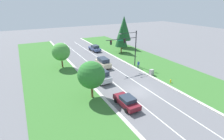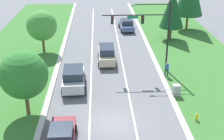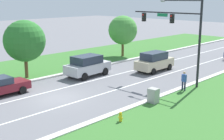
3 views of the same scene
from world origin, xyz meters
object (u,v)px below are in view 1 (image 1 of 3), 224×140
at_px(burgundy_sedan, 127,101).
at_px(oak_far_left_tree, 61,52).
at_px(slate_blue_sedan, 95,48).
at_px(fire_hydrant, 171,81).
at_px(champagne_suv, 103,62).
at_px(conifer_near_right_tree, 124,28).
at_px(oak_near_left_tree, 91,75).
at_px(conifer_far_right_tree, 121,36).
at_px(pedestrian, 138,64).
at_px(silver_suv, 101,75).
at_px(traffic_signal_mast, 128,44).
at_px(utility_cabinet, 151,72).

height_order(burgundy_sedan, oak_far_left_tree, oak_far_left_tree).
relative_size(slate_blue_sedan, fire_hydrant, 6.80).
bearing_deg(champagne_suv, conifer_near_right_tree, 44.54).
relative_size(slate_blue_sedan, oak_near_left_tree, 0.85).
distance_m(champagne_suv, conifer_far_right_tree, 12.72).
bearing_deg(conifer_near_right_tree, oak_far_left_tree, -156.67).
bearing_deg(pedestrian, champagne_suv, -23.43).
bearing_deg(champagne_suv, oak_far_left_tree, 154.52).
bearing_deg(oak_near_left_tree, slate_blue_sedan, 66.55).
distance_m(silver_suv, oak_near_left_tree, 6.37).
height_order(slate_blue_sedan, conifer_near_right_tree, conifer_near_right_tree).
height_order(silver_suv, fire_hydrant, silver_suv).
bearing_deg(silver_suv, oak_far_left_tree, 111.75).
xyz_separation_m(traffic_signal_mast, slate_blue_sedan, (-0.96, 15.61, -4.22)).
bearing_deg(burgundy_sedan, conifer_near_right_tree, 59.01).
relative_size(fire_hydrant, oak_near_left_tree, 0.13).
distance_m(conifer_far_right_tree, oak_far_left_tree, 17.66).
distance_m(traffic_signal_mast, conifer_near_right_tree, 17.46).
bearing_deg(conifer_near_right_tree, oak_near_left_tree, -129.90).
distance_m(slate_blue_sedan, conifer_far_right_tree, 8.47).
relative_size(pedestrian, oak_near_left_tree, 0.30).
relative_size(slate_blue_sedan, pedestrian, 2.82).
xyz_separation_m(slate_blue_sedan, fire_hydrant, (3.39, -25.77, -0.51)).
distance_m(champagne_suv, oak_near_left_tree, 13.27).
distance_m(fire_hydrant, oak_far_left_tree, 22.34).
xyz_separation_m(conifer_near_right_tree, oak_near_left_tree, (-19.78, -23.66, -2.27)).
relative_size(slate_blue_sedan, champagne_suv, 1.03).
bearing_deg(oak_near_left_tree, fire_hydrant, -7.34).
bearing_deg(burgundy_sedan, utility_cabinet, 34.10).
bearing_deg(fire_hydrant, oak_near_left_tree, 172.66).
relative_size(silver_suv, conifer_near_right_tree, 0.50).
bearing_deg(oak_near_left_tree, conifer_near_right_tree, 50.10).
relative_size(slate_blue_sedan, conifer_far_right_tree, 0.66).
distance_m(traffic_signal_mast, slate_blue_sedan, 16.20).
distance_m(burgundy_sedan, utility_cabinet, 11.99).
distance_m(burgundy_sedan, oak_near_left_tree, 6.08).
relative_size(champagne_suv, oak_near_left_tree, 0.83).
height_order(champagne_suv, silver_suv, silver_suv).
bearing_deg(fire_hydrant, slate_blue_sedan, 97.50).
xyz_separation_m(conifer_near_right_tree, conifer_far_right_tree, (-3.59, -4.65, -1.36)).
bearing_deg(oak_near_left_tree, conifer_far_right_tree, 49.57).
bearing_deg(pedestrian, fire_hydrant, 106.21).
bearing_deg(oak_far_left_tree, silver_suv, -66.25).
bearing_deg(slate_blue_sedan, utility_cabinet, -86.22).
relative_size(utility_cabinet, pedestrian, 0.68).
distance_m(traffic_signal_mast, silver_suv, 9.57).
height_order(slate_blue_sedan, fire_hydrant, slate_blue_sedan).
distance_m(slate_blue_sedan, conifer_near_right_tree, 10.64).
relative_size(utility_cabinet, fire_hydrant, 1.65).
bearing_deg(silver_suv, champagne_suv, 59.74).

